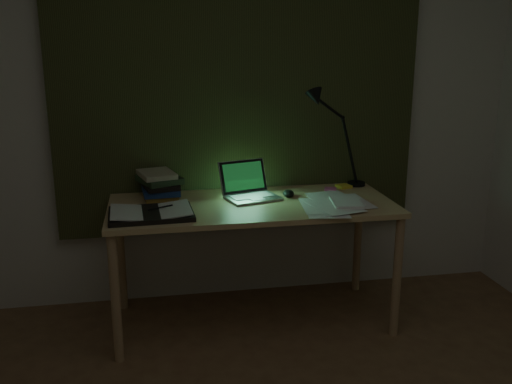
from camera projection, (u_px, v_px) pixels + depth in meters
wall_back at (238, 101)px, 3.46m from camera, size 3.50×0.00×2.50m
curtain at (239, 67)px, 3.37m from camera, size 2.20×0.06×2.00m
desk at (252, 263)px, 3.28m from camera, size 1.59×0.69×0.72m
laptop at (253, 182)px, 3.24m from camera, size 0.37×0.40×0.21m
open_textbook at (151, 213)px, 2.95m from camera, size 0.44×0.33×0.04m
book_stack at (159, 184)px, 3.28m from camera, size 0.26×0.29×0.16m
loose_papers at (336, 203)px, 3.16m from camera, size 0.36×0.38×0.02m
mouse at (288, 193)px, 3.32m from camera, size 0.08×0.11×0.04m
sticky_yellow at (344, 186)px, 3.52m from camera, size 0.10×0.10×0.02m
sticky_pink at (330, 189)px, 3.45m from camera, size 0.09×0.09×0.01m
desk_lamp at (358, 139)px, 3.50m from camera, size 0.41×0.32×0.59m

